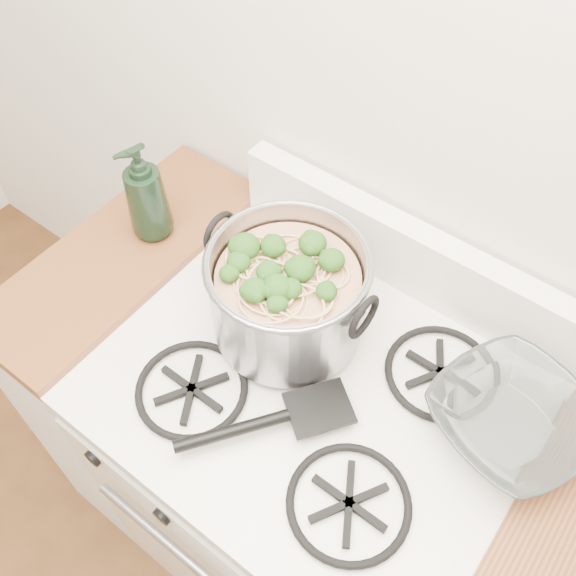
% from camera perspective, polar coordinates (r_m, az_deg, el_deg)
% --- Properties ---
extents(gas_range, '(0.76, 0.66, 0.92)m').
position_cam_1_polar(gas_range, '(1.61, 1.88, -16.59)').
color(gas_range, white).
rests_on(gas_range, ground).
extents(counter_left, '(0.25, 0.65, 0.92)m').
position_cam_1_polar(counter_left, '(1.75, -11.59, -6.52)').
color(counter_left, silver).
rests_on(counter_left, ground).
extents(stock_pot, '(0.32, 0.29, 0.20)m').
position_cam_1_polar(stock_pot, '(1.15, -0.00, -0.60)').
color(stock_pot, gray).
rests_on(stock_pot, gas_range).
extents(spatula, '(0.42, 0.42, 0.02)m').
position_cam_1_polar(spatula, '(1.13, 2.80, -10.44)').
color(spatula, black).
rests_on(spatula, gas_range).
extents(glass_bowl, '(0.13, 0.13, 0.03)m').
position_cam_1_polar(glass_bowl, '(1.17, 19.01, -11.29)').
color(glass_bowl, white).
rests_on(glass_bowl, gas_range).
extents(bottle, '(0.11, 0.11, 0.23)m').
position_cam_1_polar(bottle, '(1.33, -12.58, 8.31)').
color(bottle, black).
rests_on(bottle, counter_left).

